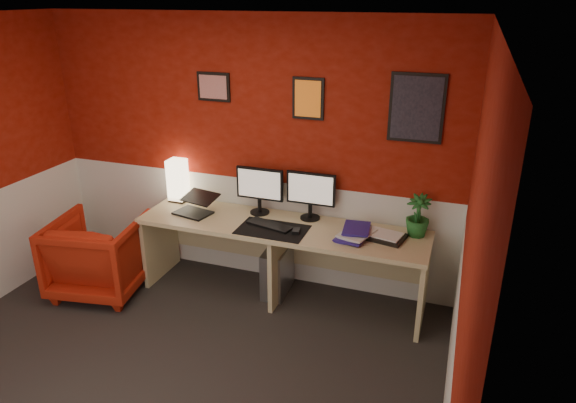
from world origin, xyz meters
The scene contains 24 objects.
ground centered at (0.00, 0.00, 0.00)m, with size 4.00×3.50×0.01m, color black.
ceiling centered at (0.00, 0.00, 2.50)m, with size 4.00×3.50×0.01m, color white.
wall_back centered at (0.00, 1.75, 1.25)m, with size 4.00×0.01×2.50m, color maroon.
wall_right centered at (2.00, 0.00, 1.25)m, with size 0.01×3.50×2.50m, color maroon.
wainscot_back centered at (0.00, 1.75, 0.50)m, with size 4.00×0.01×1.00m, color silver.
wainscot_right centered at (2.00, 0.00, 0.50)m, with size 0.01×3.50×1.00m, color silver.
desk centered at (0.46, 1.41, 0.36)m, with size 2.60×0.65×0.73m, color #CFBB84.
shoji_lamp centered at (-0.69, 1.63, 0.93)m, with size 0.16×0.16×0.40m, color #FFE5B2.
laptop centered at (-0.40, 1.37, 0.84)m, with size 0.33×0.23×0.22m, color black.
monitor_left centered at (0.18, 1.60, 1.02)m, with size 0.45×0.06×0.58m, color black.
monitor_right centered at (0.66, 1.63, 1.02)m, with size 0.45×0.06×0.58m, color black.
desk_mat centered at (0.43, 1.29, 0.73)m, with size 0.60×0.38×0.01m, color black.
keyboard centered at (0.38, 1.35, 0.74)m, with size 0.42×0.14×0.02m, color black.
mouse centered at (0.64, 1.29, 0.75)m, with size 0.06×0.10×0.03m, color black.
book_bottom centered at (1.01, 1.38, 0.74)m, with size 0.24×0.32×0.03m, color navy.
book_middle centered at (1.04, 1.41, 0.77)m, with size 0.23×0.32×0.02m, color silver.
book_top centered at (1.03, 1.40, 0.79)m, with size 0.22×0.30×0.03m, color navy.
zen_tray centered at (1.36, 1.45, 0.74)m, with size 0.35×0.25×0.03m, color black.
potted_plant centered at (1.62, 1.59, 0.91)m, with size 0.20×0.20×0.36m, color #19591E.
pc_tower centered at (0.40, 1.49, 0.23)m, with size 0.20×0.45×0.45m, color #99999E.
armchair centered at (-1.18, 0.97, 0.37)m, with size 0.78×0.81×0.73m, color #A41E0B.
art_left centered at (-0.30, 1.74, 1.85)m, with size 0.32×0.02×0.26m, color red.
art_center centered at (0.60, 1.74, 1.80)m, with size 0.28×0.02×0.36m, color orange.
art_right centered at (1.51, 1.74, 1.78)m, with size 0.44×0.02×0.56m, color black.
Camera 1 is at (1.92, -2.55, 2.65)m, focal length 32.58 mm.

